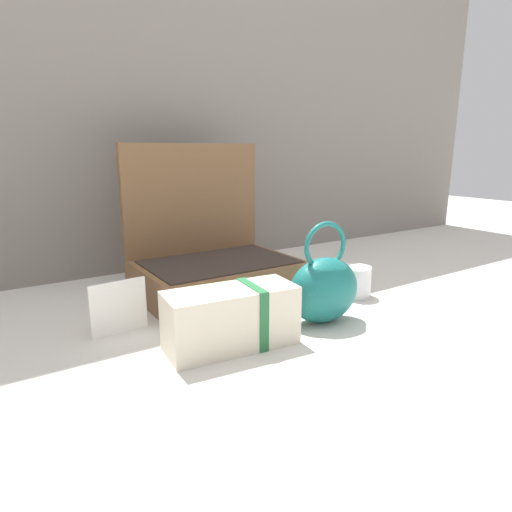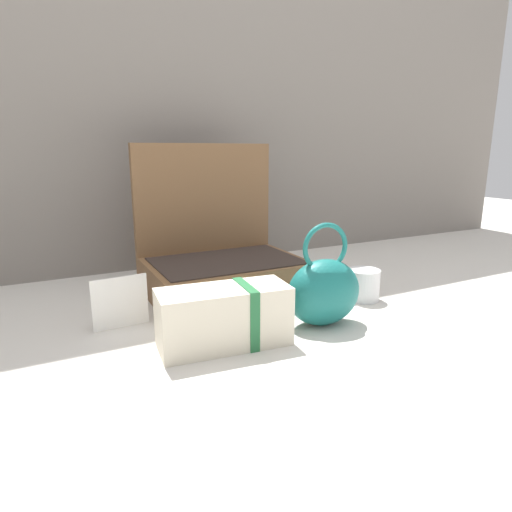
% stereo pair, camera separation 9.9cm
% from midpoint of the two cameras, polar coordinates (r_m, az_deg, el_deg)
% --- Properties ---
extents(ground_plane, '(6.00, 6.00, 0.00)m').
position_cam_midpoint_polar(ground_plane, '(1.05, -3.86, -8.07)').
color(ground_plane, beige).
extents(back_wall, '(3.20, 0.06, 1.40)m').
position_cam_midpoint_polar(back_wall, '(1.54, -15.99, 24.83)').
color(back_wall, gray).
rests_on(back_wall, ground_plane).
extents(open_suitcase, '(0.42, 0.31, 0.41)m').
position_cam_midpoint_polar(open_suitcase, '(1.23, -8.09, -0.64)').
color(open_suitcase, brown).
rests_on(open_suitcase, ground_plane).
extents(teal_pouch_handbag, '(0.19, 0.12, 0.24)m').
position_cam_midpoint_polar(teal_pouch_handbag, '(1.00, 6.10, -4.27)').
color(teal_pouch_handbag, '#196B66').
rests_on(teal_pouch_handbag, ground_plane).
extents(cream_toiletry_bag, '(0.28, 0.13, 0.13)m').
position_cam_midpoint_polar(cream_toiletry_bag, '(0.89, -6.31, -8.12)').
color(cream_toiletry_bag, beige).
rests_on(cream_toiletry_bag, ground_plane).
extents(coffee_mug, '(0.12, 0.09, 0.08)m').
position_cam_midpoint_polar(coffee_mug, '(1.20, 10.49, -3.36)').
color(coffee_mug, silver).
rests_on(coffee_mug, ground_plane).
extents(info_card_left, '(0.12, 0.02, 0.12)m').
position_cam_midpoint_polar(info_card_left, '(1.01, -20.31, -6.36)').
color(info_card_left, white).
rests_on(info_card_left, ground_plane).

